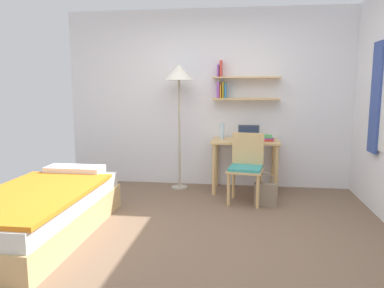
# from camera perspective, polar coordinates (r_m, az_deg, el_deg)

# --- Properties ---
(ground_plane) EXTENTS (5.28, 5.28, 0.00)m
(ground_plane) POSITION_cam_1_polar(r_m,az_deg,el_deg) (3.85, 0.72, -13.82)
(ground_plane) COLOR brown
(wall_back) EXTENTS (4.40, 0.27, 2.60)m
(wall_back) POSITION_cam_1_polar(r_m,az_deg,el_deg) (5.57, 3.37, 6.95)
(wall_back) COLOR white
(wall_back) RESTS_ON ground_plane
(bed) EXTENTS (0.98, 2.05, 0.54)m
(bed) POSITION_cam_1_polar(r_m,az_deg,el_deg) (4.06, -22.16, -9.67)
(bed) COLOR tan
(bed) RESTS_ON ground_plane
(desk) EXTENTS (0.94, 0.58, 0.74)m
(desk) POSITION_cam_1_polar(r_m,az_deg,el_deg) (5.30, 8.14, -0.95)
(desk) COLOR tan
(desk) RESTS_ON ground_plane
(desk_chair) EXTENTS (0.49, 0.48, 0.89)m
(desk_chair) POSITION_cam_1_polar(r_m,az_deg,el_deg) (4.82, 8.32, -3.18)
(desk_chair) COLOR tan
(desk_chair) RESTS_ON ground_plane
(standing_lamp) EXTENTS (0.41, 0.41, 1.79)m
(standing_lamp) POSITION_cam_1_polar(r_m,az_deg,el_deg) (5.33, -2.00, 9.97)
(standing_lamp) COLOR #B2A893
(standing_lamp) RESTS_ON ground_plane
(laptop) EXTENTS (0.30, 0.22, 0.21)m
(laptop) POSITION_cam_1_polar(r_m,az_deg,el_deg) (5.27, 8.69, 1.17)
(laptop) COLOR #2D2D33
(laptop) RESTS_ON desk
(water_bottle) EXTENTS (0.06, 0.06, 0.23)m
(water_bottle) POSITION_cam_1_polar(r_m,az_deg,el_deg) (5.34, 4.68, 2.01)
(water_bottle) COLOR silver
(water_bottle) RESTS_ON desk
(book_stack) EXTENTS (0.19, 0.24, 0.07)m
(book_stack) POSITION_cam_1_polar(r_m,az_deg,el_deg) (5.26, 11.39, 0.90)
(book_stack) COLOR #D13D38
(book_stack) RESTS_ON desk
(handbag) EXTENTS (0.28, 0.12, 0.43)m
(handbag) POSITION_cam_1_polar(r_m,az_deg,el_deg) (4.79, 11.19, -7.48)
(handbag) COLOR gray
(handbag) RESTS_ON ground_plane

